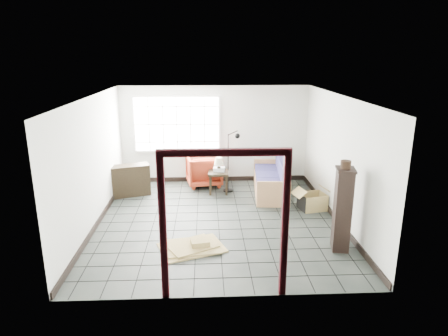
{
  "coord_description": "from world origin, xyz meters",
  "views": [
    {
      "loc": [
        -0.24,
        -7.8,
        3.41
      ],
      "look_at": [
        0.14,
        0.3,
        1.07
      ],
      "focal_mm": 32.0,
      "sensor_mm": 36.0,
      "label": 1
    }
  ],
  "objects_px": {
    "armchair": "(204,169)",
    "tall_shelf": "(342,209)",
    "futon_sofa": "(273,180)",
    "side_table": "(218,175)"
  },
  "relations": [
    {
      "from": "side_table",
      "to": "tall_shelf",
      "type": "height_order",
      "value": "tall_shelf"
    },
    {
      "from": "futon_sofa",
      "to": "side_table",
      "type": "height_order",
      "value": "futon_sofa"
    },
    {
      "from": "futon_sofa",
      "to": "side_table",
      "type": "xyz_separation_m",
      "value": [
        -1.37,
        0.09,
        0.13
      ]
    },
    {
      "from": "futon_sofa",
      "to": "armchair",
      "type": "xyz_separation_m",
      "value": [
        -1.74,
        0.72,
        0.12
      ]
    },
    {
      "from": "futon_sofa",
      "to": "tall_shelf",
      "type": "relative_size",
      "value": 1.39
    },
    {
      "from": "armchair",
      "to": "tall_shelf",
      "type": "xyz_separation_m",
      "value": [
        2.45,
        -3.76,
        0.32
      ]
    },
    {
      "from": "futon_sofa",
      "to": "armchair",
      "type": "relative_size",
      "value": 2.35
    },
    {
      "from": "futon_sofa",
      "to": "tall_shelf",
      "type": "bearing_deg",
      "value": -71.76
    },
    {
      "from": "futon_sofa",
      "to": "side_table",
      "type": "relative_size",
      "value": 3.8
    },
    {
      "from": "futon_sofa",
      "to": "tall_shelf",
      "type": "distance_m",
      "value": 3.15
    }
  ]
}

